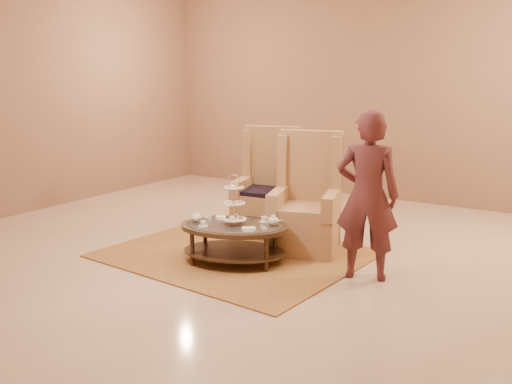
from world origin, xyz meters
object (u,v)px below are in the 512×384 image
Objects in this scene: tea_table at (234,231)px; person at (367,196)px; armchair_left at (268,197)px; armchair_right at (306,211)px.

person is at bearing -4.58° from tea_table.
armchair_left reaches higher than tea_table.
person reaches higher than armchair_left.
armchair_left is at bearing -45.98° from person.
armchair_left is 2.01m from person.
tea_table is 0.81× the size of person.
armchair_left is (-0.35, 1.28, 0.10)m from tea_table.
armchair_right reaches higher than armchair_left.
armchair_right is (0.77, -0.39, 0.00)m from armchair_left.
armchair_left is 0.99× the size of armchair_right.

